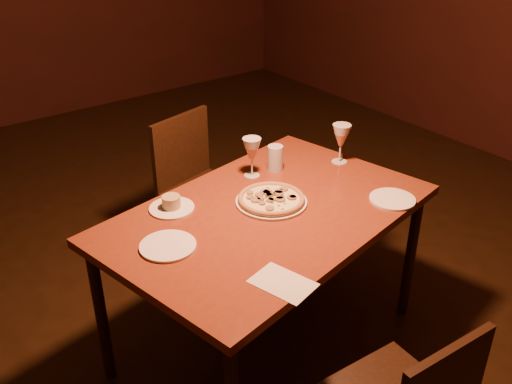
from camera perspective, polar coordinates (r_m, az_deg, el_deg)
floor at (r=2.85m, az=-3.49°, el=-14.97°), size 7.00×7.00×0.00m
dining_table at (r=2.45m, az=1.17°, el=-3.17°), size 1.52×1.13×0.74m
chair_far at (r=3.19m, az=-5.76°, el=0.88°), size 0.50×0.50×0.85m
pizza_plate at (r=2.46m, az=1.54°, el=-0.74°), size 0.31×0.31×0.03m
ramekin_saucer at (r=2.44m, az=-8.45°, el=-1.29°), size 0.19×0.19×0.06m
wine_glass_far at (r=2.65m, az=-0.42°, el=3.48°), size 0.09×0.09×0.19m
wine_glass_right at (r=2.82m, az=8.46°, el=4.79°), size 0.09×0.09×0.20m
water_tumbler at (r=2.73m, az=1.93°, el=3.41°), size 0.07×0.07×0.12m
side_plate_left at (r=2.20m, az=-8.81°, el=-5.36°), size 0.22×0.22×0.01m
side_plate_near at (r=2.55m, az=13.48°, el=-0.71°), size 0.20×0.20×0.01m
menu_card at (r=2.00m, az=2.71°, el=-9.07°), size 0.20×0.24×0.00m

